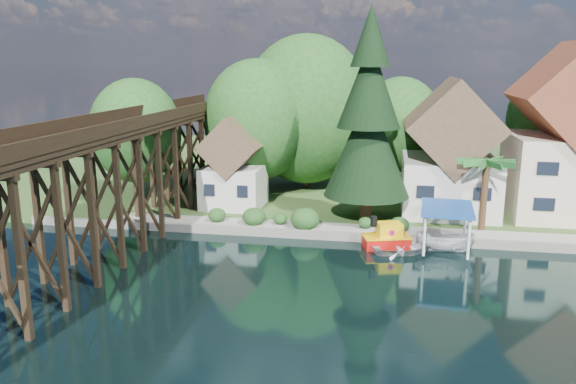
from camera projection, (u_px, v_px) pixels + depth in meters
name	position (u px, v px, depth m)	size (l,w,h in m)	color
ground	(349.00, 283.00, 33.10)	(140.00, 140.00, 0.00)	black
bank	(370.00, 171.00, 65.65)	(140.00, 52.00, 0.50)	#2B4B1E
seawall	(414.00, 240.00, 40.02)	(60.00, 0.40, 0.62)	slate
promenade	(441.00, 233.00, 40.87)	(50.00, 2.60, 0.06)	gray
trestle_bridge	(129.00, 169.00, 39.59)	(4.12, 44.18, 9.30)	black
house_left	(450.00, 156.00, 46.08)	(7.64, 8.64, 11.02)	beige
house_center	(567.00, 143.00, 44.73)	(8.65, 9.18, 13.89)	beige
shed	(234.00, 168.00, 48.02)	(5.09, 5.40, 7.85)	beige
bg_trees	(379.00, 122.00, 51.66)	(49.90, 13.30, 10.57)	#382314
shrubs	(298.00, 217.00, 42.49)	(15.76, 2.47, 1.70)	#193E16
conifer	(368.00, 120.00, 42.72)	(6.66, 6.66, 16.39)	#382314
palm_tree	(487.00, 165.00, 40.64)	(4.65, 4.65, 5.68)	#382314
tugboat	(387.00, 238.00, 39.31)	(3.60, 2.60, 2.35)	red
boat_white_a	(403.00, 246.00, 38.26)	(3.00, 4.20, 0.87)	silver
boat_canopy	(446.00, 233.00, 38.26)	(4.07, 5.15, 3.17)	silver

